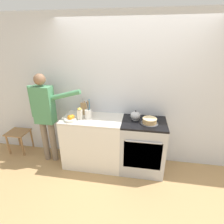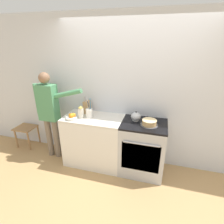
% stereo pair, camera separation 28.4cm
% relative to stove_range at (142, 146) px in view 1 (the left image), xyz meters
% --- Properties ---
extents(ground_plane, '(16.00, 16.00, 0.00)m').
position_rel_stove_range_xyz_m(ground_plane, '(-0.26, -0.29, -0.46)').
color(ground_plane, tan).
extents(wall_back, '(8.00, 0.04, 2.60)m').
position_rel_stove_range_xyz_m(wall_back, '(-0.26, 0.32, 0.84)').
color(wall_back, silver).
rests_on(wall_back, ground_plane).
extents(counter_cabinet, '(1.03, 0.59, 0.93)m').
position_rel_stove_range_xyz_m(counter_cabinet, '(-0.88, 0.00, -0.00)').
color(counter_cabinet, white).
rests_on(counter_cabinet, ground_plane).
extents(stove_range, '(0.73, 0.62, 0.93)m').
position_rel_stove_range_xyz_m(stove_range, '(0.00, 0.00, 0.00)').
color(stove_range, '#B7BABF').
rests_on(stove_range, ground_plane).
extents(layer_cake, '(0.28, 0.28, 0.09)m').
position_rel_stove_range_xyz_m(layer_cake, '(0.08, -0.05, 0.51)').
color(layer_cake, '#4C4C51').
rests_on(layer_cake, stove_range).
extents(tea_kettle, '(0.20, 0.16, 0.16)m').
position_rel_stove_range_xyz_m(tea_kettle, '(-0.15, 0.08, 0.53)').
color(tea_kettle, '#B7BABF').
rests_on(tea_kettle, stove_range).
extents(knife_block, '(0.11, 0.14, 0.32)m').
position_rel_stove_range_xyz_m(knife_block, '(-1.06, 0.18, 0.58)').
color(knife_block, tan).
rests_on(knife_block, counter_cabinet).
extents(utensil_crock, '(0.12, 0.12, 0.35)m').
position_rel_stove_range_xyz_m(utensil_crock, '(-0.94, -0.01, 0.55)').
color(utensil_crock, silver).
rests_on(utensil_crock, counter_cabinet).
extents(fruit_bowl, '(0.19, 0.19, 0.10)m').
position_rel_stove_range_xyz_m(fruit_bowl, '(-1.20, -0.16, 0.51)').
color(fruit_bowl, silver).
rests_on(fruit_bowl, counter_cabinet).
extents(milk_carton, '(0.07, 0.07, 0.22)m').
position_rel_stove_range_xyz_m(milk_carton, '(-1.07, -0.07, 0.56)').
color(milk_carton, white).
rests_on(milk_carton, counter_cabinet).
extents(person_baker, '(0.94, 0.20, 1.67)m').
position_rel_stove_range_xyz_m(person_baker, '(-1.72, -0.03, 0.53)').
color(person_baker, '#7A6B5B').
rests_on(person_baker, ground_plane).
extents(dining_chair, '(0.40, 0.40, 0.85)m').
position_rel_stove_range_xyz_m(dining_chair, '(-2.49, 0.22, 0.03)').
color(dining_chair, '#997047').
rests_on(dining_chair, ground_plane).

